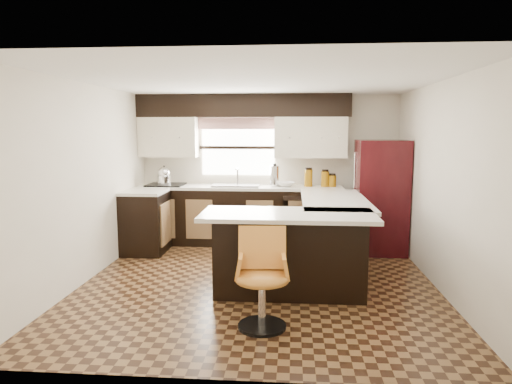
# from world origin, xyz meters

# --- Properties ---
(floor) EXTENTS (4.40, 4.40, 0.00)m
(floor) POSITION_xyz_m (0.00, 0.00, 0.00)
(floor) COLOR #49301A
(floor) RESTS_ON ground
(ceiling) EXTENTS (4.40, 4.40, 0.00)m
(ceiling) POSITION_xyz_m (0.00, 0.00, 2.40)
(ceiling) COLOR silver
(ceiling) RESTS_ON wall_back
(wall_back) EXTENTS (4.40, 0.00, 4.40)m
(wall_back) POSITION_xyz_m (0.00, 2.20, 1.20)
(wall_back) COLOR beige
(wall_back) RESTS_ON floor
(wall_front) EXTENTS (4.40, 0.00, 4.40)m
(wall_front) POSITION_xyz_m (0.00, -2.20, 1.20)
(wall_front) COLOR beige
(wall_front) RESTS_ON floor
(wall_left) EXTENTS (0.00, 4.40, 4.40)m
(wall_left) POSITION_xyz_m (-2.10, 0.00, 1.20)
(wall_left) COLOR beige
(wall_left) RESTS_ON floor
(wall_right) EXTENTS (0.00, 4.40, 4.40)m
(wall_right) POSITION_xyz_m (2.10, 0.00, 1.20)
(wall_right) COLOR beige
(wall_right) RESTS_ON floor
(base_cab_back) EXTENTS (3.30, 0.60, 0.90)m
(base_cab_back) POSITION_xyz_m (-0.45, 1.90, 0.45)
(base_cab_back) COLOR black
(base_cab_back) RESTS_ON floor
(base_cab_left) EXTENTS (0.60, 0.70, 0.90)m
(base_cab_left) POSITION_xyz_m (-1.80, 1.25, 0.45)
(base_cab_left) COLOR black
(base_cab_left) RESTS_ON floor
(counter_back) EXTENTS (3.30, 0.60, 0.04)m
(counter_back) POSITION_xyz_m (-0.45, 1.90, 0.92)
(counter_back) COLOR silver
(counter_back) RESTS_ON base_cab_back
(counter_left) EXTENTS (0.60, 0.70, 0.04)m
(counter_left) POSITION_xyz_m (-1.80, 1.25, 0.92)
(counter_left) COLOR silver
(counter_left) RESTS_ON base_cab_left
(soffit) EXTENTS (3.40, 0.35, 0.36)m
(soffit) POSITION_xyz_m (-0.40, 2.03, 2.22)
(soffit) COLOR black
(soffit) RESTS_ON wall_back
(upper_cab_left) EXTENTS (0.94, 0.35, 0.64)m
(upper_cab_left) POSITION_xyz_m (-1.62, 2.03, 1.72)
(upper_cab_left) COLOR beige
(upper_cab_left) RESTS_ON wall_back
(upper_cab_right) EXTENTS (1.14, 0.35, 0.64)m
(upper_cab_right) POSITION_xyz_m (0.68, 2.03, 1.72)
(upper_cab_right) COLOR beige
(upper_cab_right) RESTS_ON wall_back
(window_pane) EXTENTS (1.20, 0.02, 0.90)m
(window_pane) POSITION_xyz_m (-0.50, 2.18, 1.55)
(window_pane) COLOR white
(window_pane) RESTS_ON wall_back
(valance) EXTENTS (1.30, 0.06, 0.18)m
(valance) POSITION_xyz_m (-0.50, 2.14, 1.94)
(valance) COLOR #D19B93
(valance) RESTS_ON wall_back
(sink) EXTENTS (0.75, 0.45, 0.03)m
(sink) POSITION_xyz_m (-0.50, 1.88, 0.96)
(sink) COLOR #B2B2B7
(sink) RESTS_ON counter_back
(dishwasher) EXTENTS (0.58, 0.03, 0.78)m
(dishwasher) POSITION_xyz_m (0.55, 1.61, 0.43)
(dishwasher) COLOR black
(dishwasher) RESTS_ON floor
(cooktop) EXTENTS (0.58, 0.50, 0.02)m
(cooktop) POSITION_xyz_m (-1.65, 1.88, 0.96)
(cooktop) COLOR black
(cooktop) RESTS_ON counter_back
(peninsula_long) EXTENTS (0.60, 1.95, 0.90)m
(peninsula_long) POSITION_xyz_m (0.90, 0.62, 0.45)
(peninsula_long) COLOR black
(peninsula_long) RESTS_ON floor
(peninsula_return) EXTENTS (1.65, 0.60, 0.90)m
(peninsula_return) POSITION_xyz_m (0.38, -0.35, 0.45)
(peninsula_return) COLOR black
(peninsula_return) RESTS_ON floor
(counter_pen_long) EXTENTS (0.84, 1.95, 0.04)m
(counter_pen_long) POSITION_xyz_m (0.95, 0.62, 0.92)
(counter_pen_long) COLOR silver
(counter_pen_long) RESTS_ON peninsula_long
(counter_pen_return) EXTENTS (1.89, 0.84, 0.04)m
(counter_pen_return) POSITION_xyz_m (0.35, -0.44, 0.92)
(counter_pen_return) COLOR silver
(counter_pen_return) RESTS_ON peninsula_return
(refrigerator) EXTENTS (0.72, 0.70, 1.69)m
(refrigerator) POSITION_xyz_m (1.72, 1.54, 0.85)
(refrigerator) COLOR black
(refrigerator) RESTS_ON floor
(bar_chair) EXTENTS (0.53, 0.53, 0.93)m
(bar_chair) POSITION_xyz_m (0.13, -1.27, 0.47)
(bar_chair) COLOR orange
(bar_chair) RESTS_ON floor
(kettle) EXTENTS (0.22, 0.22, 0.30)m
(kettle) POSITION_xyz_m (-1.67, 1.88, 1.12)
(kettle) COLOR silver
(kettle) RESTS_ON cooktop
(percolator) EXTENTS (0.15, 0.15, 0.33)m
(percolator) POSITION_xyz_m (0.11, 1.90, 1.11)
(percolator) COLOR silver
(percolator) RESTS_ON counter_back
(mixing_bowl) EXTENTS (0.37, 0.37, 0.07)m
(mixing_bowl) POSITION_xyz_m (0.28, 1.90, 0.98)
(mixing_bowl) COLOR white
(mixing_bowl) RESTS_ON counter_back
(canister_large) EXTENTS (0.13, 0.13, 0.27)m
(canister_large) POSITION_xyz_m (0.65, 1.92, 1.08)
(canister_large) COLOR #875909
(canister_large) RESTS_ON counter_back
(canister_med) EXTENTS (0.12, 0.12, 0.24)m
(canister_med) POSITION_xyz_m (0.92, 1.92, 1.07)
(canister_med) COLOR #875909
(canister_med) RESTS_ON counter_back
(canister_small) EXTENTS (0.12, 0.12, 0.18)m
(canister_small) POSITION_xyz_m (1.03, 1.92, 1.03)
(canister_small) COLOR #875909
(canister_small) RESTS_ON counter_back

